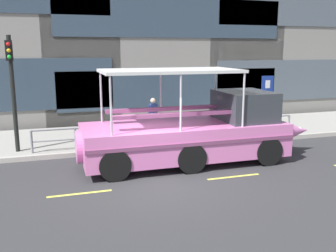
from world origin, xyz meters
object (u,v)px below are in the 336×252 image
object	(u,v)px
parking_sign	(267,94)
duck_tour_boat	(198,132)
traffic_light_pole	(12,83)
pedestrian_mid_left	(153,113)
pedestrian_near_bow	(229,111)

from	to	relation	value
parking_sign	duck_tour_boat	size ratio (longest dim) A/B	0.29
traffic_light_pole	pedestrian_mid_left	distance (m)	5.94
parking_sign	pedestrian_mid_left	world-z (taller)	parking_sign
traffic_light_pole	pedestrian_mid_left	xyz separation A→B (m)	(5.62, 1.10, -1.58)
traffic_light_pole	parking_sign	size ratio (longest dim) A/B	1.64
duck_tour_boat	pedestrian_mid_left	world-z (taller)	duck_tour_boat
duck_tour_boat	parking_sign	bearing A→B (deg)	31.93
duck_tour_boat	pedestrian_near_bow	bearing A→B (deg)	50.77
traffic_light_pole	parking_sign	xyz separation A→B (m)	(10.78, 0.20, -0.82)
parking_sign	pedestrian_mid_left	size ratio (longest dim) A/B	1.55
traffic_light_pole	parking_sign	world-z (taller)	traffic_light_pole
traffic_light_pole	duck_tour_boat	size ratio (longest dim) A/B	0.48
traffic_light_pole	pedestrian_near_bow	xyz separation A→B (m)	(9.39, 1.20, -1.68)
traffic_light_pole	pedestrian_near_bow	size ratio (longest dim) A/B	2.82
pedestrian_mid_left	duck_tour_boat	bearing A→B (deg)	-79.83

